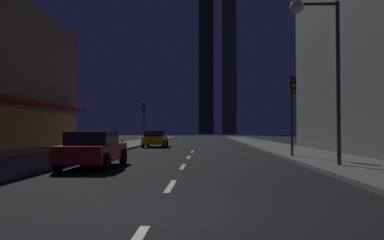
% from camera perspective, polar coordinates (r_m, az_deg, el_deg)
% --- Properties ---
extents(ground_plane, '(78.00, 136.00, 0.10)m').
position_cam_1_polar(ground_plane, '(38.63, 0.77, -3.93)').
color(ground_plane, black).
extents(sidewalk_right, '(4.00, 76.00, 0.15)m').
position_cam_1_polar(sidewalk_right, '(39.08, 11.11, -3.69)').
color(sidewalk_right, '#605E59').
rests_on(sidewalk_right, ground).
extents(sidewalk_left, '(4.00, 76.00, 0.15)m').
position_cam_1_polar(sidewalk_left, '(39.42, -9.47, -3.68)').
color(sidewalk_left, '#605E59').
rests_on(sidewalk_left, ground).
extents(lane_marking_center, '(0.16, 23.00, 0.01)m').
position_cam_1_polar(lane_marking_center, '(15.09, -1.44, -7.33)').
color(lane_marking_center, silver).
rests_on(lane_marking_center, ground).
extents(skyscraper_distant_tall, '(6.02, 6.24, 75.24)m').
position_cam_1_polar(skyscraper_distant_tall, '(153.61, 2.23, 11.98)').
color(skyscraper_distant_tall, '#343127').
rests_on(skyscraper_distant_tall, ground).
extents(skyscraper_distant_mid, '(5.76, 8.12, 77.85)m').
position_cam_1_polar(skyscraper_distant_mid, '(150.22, 5.73, 12.82)').
color(skyscraper_distant_mid, '#504C3C').
rests_on(skyscraper_distant_mid, ground).
extents(car_parked_near, '(1.98, 4.24, 1.45)m').
position_cam_1_polar(car_parked_near, '(15.29, -15.17, -4.44)').
color(car_parked_near, '#B21919').
rests_on(car_parked_near, ground).
extents(car_parked_far, '(1.98, 4.24, 1.45)m').
position_cam_1_polar(car_parked_far, '(32.89, -5.78, -2.94)').
color(car_parked_far, gold).
rests_on(car_parked_far, ground).
extents(fire_hydrant_far_left, '(0.42, 0.30, 0.65)m').
position_cam_1_polar(fire_hydrant_far_left, '(30.29, -10.91, -3.58)').
color(fire_hydrant_far_left, gold).
rests_on(fire_hydrant_far_left, sidewalk_left).
extents(traffic_light_near_right, '(0.32, 0.48, 4.20)m').
position_cam_1_polar(traffic_light_near_right, '(19.84, 15.47, 3.31)').
color(traffic_light_near_right, '#2D2D2D').
rests_on(traffic_light_near_right, sidewalk_right).
extents(traffic_light_far_left, '(0.32, 0.48, 4.20)m').
position_cam_1_polar(traffic_light_far_left, '(38.06, -7.58, 0.93)').
color(traffic_light_far_left, '#2D2D2D').
rests_on(traffic_light_far_left, sidewalk_left).
extents(street_lamp_right, '(1.96, 0.56, 6.58)m').
position_cam_1_polar(street_lamp_right, '(15.62, 19.00, 11.64)').
color(street_lamp_right, '#38383D').
rests_on(street_lamp_right, sidewalk_right).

